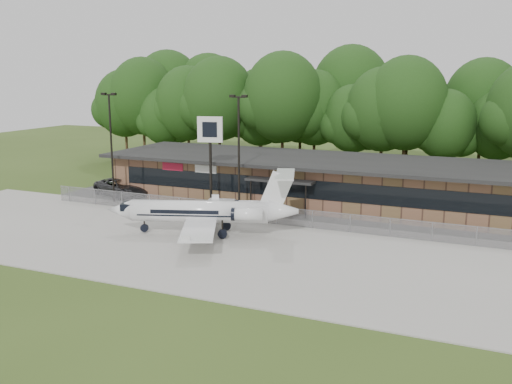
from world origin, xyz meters
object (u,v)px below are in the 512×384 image
at_px(business_jet, 207,212).
at_px(pole_sign, 210,140).
at_px(terminal, 322,181).
at_px(suv, 122,187).

relative_size(business_jet, pole_sign, 1.73).
relative_size(terminal, business_jet, 2.84).
height_order(business_jet, suv, business_jet).
distance_m(terminal, suv, 19.71).
height_order(terminal, business_jet, business_jet).
xyz_separation_m(terminal, pole_sign, (-7.84, -7.14, 4.22)).
bearing_deg(terminal, suv, -166.16).
distance_m(terminal, pole_sign, 11.41).
relative_size(terminal, suv, 6.34).
bearing_deg(suv, pole_sign, -81.89).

